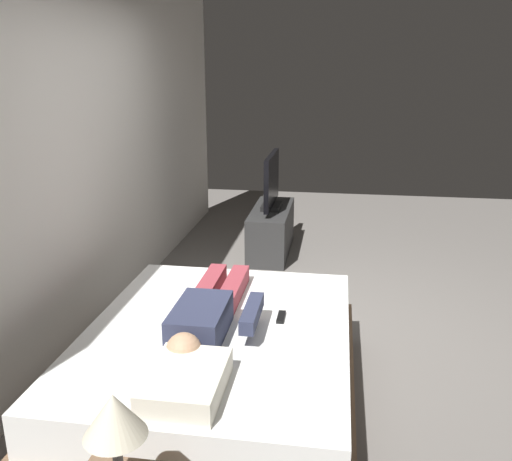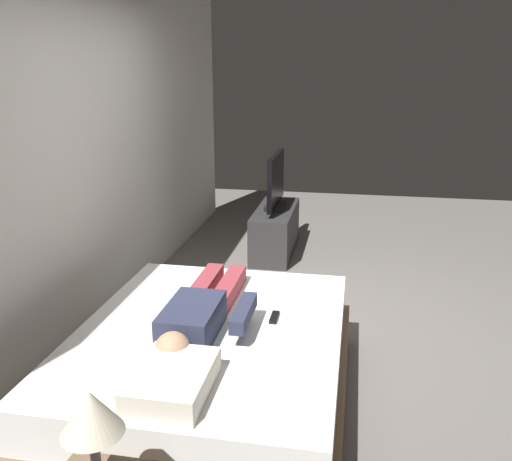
# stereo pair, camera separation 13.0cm
# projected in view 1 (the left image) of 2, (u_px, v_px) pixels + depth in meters

# --- Properties ---
(ground_plane) EXTENTS (10.00, 10.00, 0.00)m
(ground_plane) POSITION_uv_depth(u_px,v_px,m) (319.00, 344.00, 4.03)
(ground_plane) COLOR slate
(back_wall) EXTENTS (6.40, 0.10, 2.80)m
(back_wall) POSITION_uv_depth(u_px,v_px,m) (102.00, 143.00, 4.25)
(back_wall) COLOR silver
(back_wall) RESTS_ON ground
(bed) EXTENTS (1.95, 1.57, 0.54)m
(bed) POSITION_uv_depth(u_px,v_px,m) (219.00, 371.00, 3.19)
(bed) COLOR brown
(bed) RESTS_ON ground
(pillow) EXTENTS (0.48, 0.34, 0.12)m
(pillow) POSITION_uv_depth(u_px,v_px,m) (186.00, 382.00, 2.47)
(pillow) COLOR silver
(pillow) RESTS_ON bed
(person) EXTENTS (1.26, 0.46, 0.18)m
(person) POSITION_uv_depth(u_px,v_px,m) (208.00, 312.00, 3.12)
(person) COLOR #2D334C
(person) RESTS_ON bed
(remote) EXTENTS (0.15, 0.04, 0.02)m
(remote) POSITION_uv_depth(u_px,v_px,m) (281.00, 317.00, 3.23)
(remote) COLOR black
(remote) RESTS_ON bed
(tv_stand) EXTENTS (1.10, 0.40, 0.50)m
(tv_stand) POSITION_uv_depth(u_px,v_px,m) (271.00, 231.00, 5.92)
(tv_stand) COLOR #2D2D2D
(tv_stand) RESTS_ON ground
(tv) EXTENTS (0.88, 0.20, 0.59)m
(tv) POSITION_uv_depth(u_px,v_px,m) (272.00, 183.00, 5.77)
(tv) COLOR black
(tv) RESTS_ON tv_stand
(lamp) EXTENTS (0.22, 0.22, 0.42)m
(lamp) POSITION_uv_depth(u_px,v_px,m) (114.00, 417.00, 1.82)
(lamp) COLOR #59595B
(lamp) RESTS_ON nightstand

